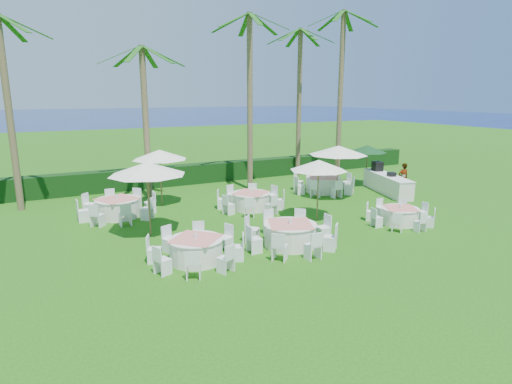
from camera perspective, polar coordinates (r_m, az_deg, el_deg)
ground at (r=17.05m, az=5.80°, el=-5.97°), size 120.00×120.00×0.00m
hedge at (r=27.42m, az=-8.00°, el=2.46°), size 34.00×1.00×1.20m
ocean at (r=115.94m, az=-23.28°, el=9.10°), size 260.00×260.00×0.00m
banquet_table_a at (r=14.59m, az=-7.99°, el=-7.55°), size 3.14×3.14×0.97m
banquet_table_b at (r=15.90m, az=4.57°, el=-5.62°), size 3.42×3.42×1.03m
banquet_table_c at (r=19.58m, az=18.61°, el=-2.96°), size 2.84×2.84×0.87m
banquet_table_d at (r=20.52m, az=-17.97°, el=-1.97°), size 3.46×3.46×1.04m
banquet_table_e at (r=20.92m, az=-0.68°, el=-1.12°), size 3.27×3.27×0.99m
banquet_table_f at (r=24.82m, az=8.95°, el=1.01°), size 3.49×3.49×1.04m
umbrella_a at (r=17.12m, az=-14.31°, el=3.04°), size 3.01×3.01×2.94m
umbrella_b at (r=18.89m, az=8.36°, el=3.54°), size 2.53×2.53×2.71m
umbrella_c at (r=21.81m, az=-12.73°, el=4.87°), size 2.72×2.72×2.82m
umbrella_d at (r=23.15m, az=10.92°, el=5.47°), size 3.10×3.10×2.85m
umbrella_green at (r=26.87m, az=14.63°, el=5.59°), size 2.34×2.34×2.50m
buffet_table at (r=25.57m, az=17.03°, el=1.17°), size 2.22×4.55×1.59m
staff_person at (r=25.66m, az=19.02°, el=1.76°), size 0.68×0.50×1.72m
palm_a at (r=23.16m, az=-30.14°, el=9.87°), size 4.40×4.02×9.02m
palm_b at (r=23.34m, az=-14.53°, el=9.81°), size 4.40×4.02×7.93m
palm_c at (r=24.83m, az=-0.83°, el=12.67°), size 4.27×4.36×9.87m
palm_d at (r=29.54m, az=5.78°, el=12.49°), size 4.18×4.39×9.73m
palm_e at (r=28.30m, az=11.21°, el=13.14°), size 4.18×4.39×10.54m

